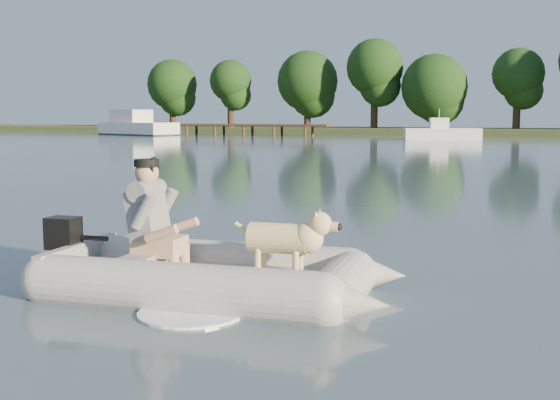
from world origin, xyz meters
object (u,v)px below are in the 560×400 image
at_px(dog, 279,244).
at_px(man, 150,211).
at_px(cabin_cruiser, 138,122).
at_px(dinghy, 213,233).
at_px(motorboat, 442,125).
at_px(dock, 238,130).

bearing_deg(dog, man, 180.00).
xyz_separation_m(man, dog, (1.42, 0.18, -0.27)).
relative_size(man, cabin_cruiser, 0.13).
distance_m(man, cabin_cruiser, 59.56).
xyz_separation_m(dog, cabin_cruiser, (-35.72, 48.51, 0.63)).
distance_m(dinghy, motorboat, 47.05).
bearing_deg(dog, cabin_cruiser, 119.23).
xyz_separation_m(man, motorboat, (-5.76, 46.63, 0.28)).
bearing_deg(cabin_cruiser, dock, 39.07).
distance_m(dock, cabin_cruiser, 9.45).
distance_m(dock, dinghy, 58.16).
distance_m(dog, motorboat, 47.01).
xyz_separation_m(dinghy, cabin_cruiser, (-35.04, 48.65, 0.55)).
xyz_separation_m(dinghy, dog, (0.68, 0.14, -0.08)).
bearing_deg(man, dinghy, -4.24).
relative_size(dinghy, man, 4.24).
distance_m(man, motorboat, 46.99).
xyz_separation_m(dock, motorboat, (19.69, -5.33, 0.59)).
bearing_deg(motorboat, dinghy, -101.78).
height_order(cabin_cruiser, motorboat, cabin_cruiser).
distance_m(cabin_cruiser, motorboat, 28.61).
xyz_separation_m(dock, dog, (26.88, -51.79, 0.03)).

